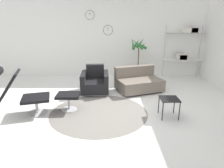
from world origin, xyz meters
name	(u,v)px	position (x,y,z in m)	size (l,w,h in m)	color
ground_plane	(111,106)	(0.00, 0.00, 0.00)	(12.00, 12.00, 0.00)	white
wall_back	(111,38)	(0.00, 2.85, 1.40)	(12.00, 0.09, 2.80)	white
round_rug	(99,112)	(-0.29, -0.36, 0.00)	(2.19, 2.19, 0.01)	slate
lounge_chair	(16,88)	(-2.01, -0.48, 0.63)	(1.17, 0.79, 1.08)	#BCBCC1
ottoman	(68,98)	(-0.99, -0.20, 0.30)	(0.52, 0.44, 0.39)	#BCBCC1
armchair_red	(95,83)	(-0.47, 1.03, 0.28)	(0.79, 0.86, 0.76)	silver
couch_low	(138,82)	(0.80, 1.15, 0.25)	(1.45, 1.22, 0.69)	black
side_table	(169,101)	(1.22, -0.56, 0.37)	(0.39, 0.39, 0.42)	black
potted_plant	(138,64)	(0.92, 2.27, 0.58)	(0.55, 0.53, 1.45)	brown
shelf_unit	(185,43)	(2.59, 2.56, 1.23)	(1.32, 0.28, 1.84)	#BCBCC1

